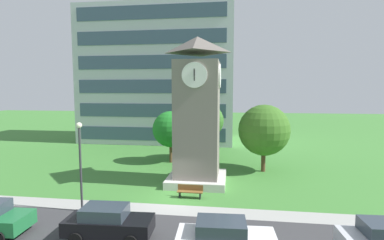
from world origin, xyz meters
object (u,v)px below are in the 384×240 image
object	(u,v)px
tree_streetside	(207,121)
parked_car_black	(108,222)
park_bench	(190,191)
clock_tower	(197,118)
street_lamp	(80,156)
tree_near_tower	(171,129)
parked_car_white	(225,238)
tree_by_building	(264,130)

from	to	relation	value
tree_streetside	parked_car_black	size ratio (longest dim) A/B	1.36
park_bench	parked_car_black	world-z (taller)	parked_car_black
clock_tower	tree_streetside	distance (m)	8.09
park_bench	tree_streetside	size ratio (longest dim) A/B	0.30
street_lamp	tree_near_tower	bearing A→B (deg)	77.38
park_bench	parked_car_black	bearing A→B (deg)	-117.80
clock_tower	parked_car_white	world-z (taller)	clock_tower
tree_by_building	parked_car_white	distance (m)	15.28
tree_by_building	tree_streetside	world-z (taller)	tree_by_building
tree_streetside	parked_car_white	size ratio (longest dim) A/B	1.34
tree_by_building	parked_car_black	distance (m)	16.79
clock_tower	parked_car_white	xyz separation A→B (m)	(2.53, -10.53, -4.40)
street_lamp	tree_by_building	size ratio (longest dim) A/B	0.90
clock_tower	parked_car_black	world-z (taller)	clock_tower
parked_car_black	tree_streetside	bearing A→B (deg)	78.99
street_lamp	tree_streetside	distance (m)	16.08
parked_car_white	parked_car_black	bearing A→B (deg)	172.06
street_lamp	tree_by_building	xyz separation A→B (m)	(12.09, 10.80, 0.38)
parked_car_black	street_lamp	bearing A→B (deg)	135.22
tree_streetside	parked_car_black	xyz separation A→B (m)	(-3.45, -17.73, -3.35)
street_lamp	parked_car_white	xyz separation A→B (m)	(8.95, -3.86, -2.62)
tree_by_building	tree_streetside	xyz separation A→B (m)	(-5.59, 3.89, 0.36)
tree_streetside	parked_car_black	distance (m)	18.37
clock_tower	park_bench	world-z (taller)	clock_tower
street_lamp	parked_car_black	xyz separation A→B (m)	(3.06, -3.03, -2.62)
park_bench	street_lamp	distance (m)	7.72
parked_car_black	tree_by_building	bearing A→B (deg)	56.86
parked_car_black	clock_tower	bearing A→B (deg)	70.90
park_bench	tree_near_tower	size ratio (longest dim) A/B	0.34
street_lamp	parked_car_white	size ratio (longest dim) A/B	1.23
park_bench	parked_car_black	xyz separation A→B (m)	(-3.29, -6.23, 0.40)
park_bench	tree_streetside	bearing A→B (deg)	89.19
tree_near_tower	parked_car_black	size ratio (longest dim) A/B	1.20
street_lamp	tree_streetside	bearing A→B (deg)	66.12
parked_car_black	tree_near_tower	bearing A→B (deg)	90.58
tree_near_tower	tree_by_building	xyz separation A→B (m)	(9.20, -2.13, 0.36)
clock_tower	tree_streetside	world-z (taller)	clock_tower
tree_streetside	parked_car_white	bearing A→B (deg)	-82.50
parked_car_black	parked_car_white	size ratio (longest dim) A/B	0.99
tree_near_tower	tree_streetside	world-z (taller)	tree_streetside
clock_tower	street_lamp	size ratio (longest dim) A/B	2.10
clock_tower	parked_car_black	distance (m)	11.18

